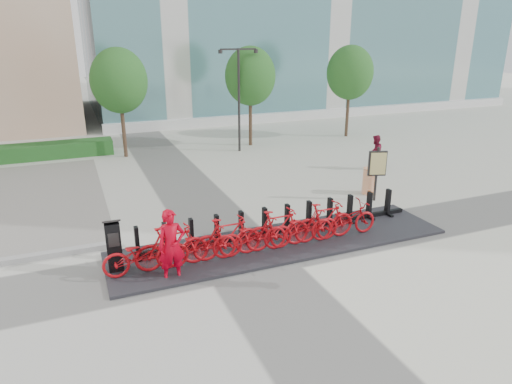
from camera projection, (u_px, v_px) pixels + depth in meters
name	position (u px, v px, depth m)	size (l,w,h in m)	color
ground	(243.00, 256.00, 12.16)	(120.00, 120.00, 0.00)	beige
hedge_b	(47.00, 151.00, 21.79)	(6.00, 1.20, 0.70)	#215C23
tree_1	(119.00, 81.00, 20.94)	(2.60, 2.60, 5.10)	#402921
tree_2	(250.00, 76.00, 23.28)	(2.60, 2.60, 5.10)	#402921
tree_3	(350.00, 73.00, 25.44)	(2.60, 2.60, 5.10)	#402921
streetlamp	(239.00, 88.00, 22.20)	(2.00, 0.20, 5.00)	black
dock_pad	(282.00, 242.00, 12.88)	(9.60, 2.40, 0.08)	#242429
dock_rail_posts	(277.00, 221.00, 13.16)	(8.02, 0.50, 0.85)	black
bike_0	(143.00, 254.00, 10.99)	(0.67, 1.91, 1.01)	#AA0A11
bike_1	(172.00, 247.00, 11.23)	(0.52, 1.86, 1.12)	#AA0A11
bike_2	(200.00, 244.00, 11.51)	(0.67, 1.91, 1.01)	#AA0A11
bike_3	(227.00, 238.00, 11.75)	(0.52, 1.86, 1.12)	#AA0A11
bike_4	(253.00, 235.00, 12.03)	(0.67, 1.91, 1.01)	#AA0A11
bike_5	(278.00, 229.00, 12.27)	(0.52, 1.86, 1.12)	#AA0A11
bike_6	(302.00, 227.00, 12.55)	(0.67, 1.91, 1.01)	#AA0A11
bike_7	(324.00, 221.00, 12.79)	(0.52, 1.86, 1.12)	#AA0A11
bike_8	(346.00, 219.00, 13.06)	(0.67, 1.91, 1.01)	#AA0A11
kiosk	(114.00, 245.00, 11.09)	(0.43, 0.36, 1.37)	black
worker_red	(172.00, 246.00, 10.70)	(0.65, 0.43, 1.79)	#B70014
pedestrian	(375.00, 152.00, 19.79)	(0.74, 0.57, 1.52)	maroon
construction_barrel	(370.00, 181.00, 16.80)	(0.51, 0.51, 0.99)	#FF5B00
map_sign	(377.00, 166.00, 15.83)	(0.63, 0.30, 1.94)	black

